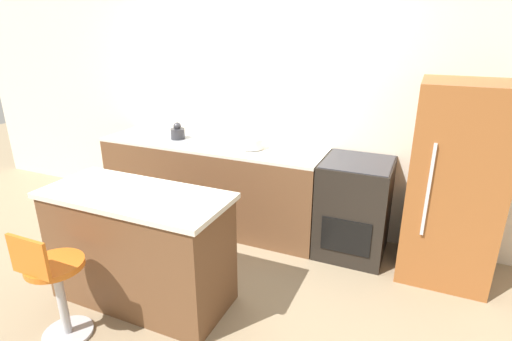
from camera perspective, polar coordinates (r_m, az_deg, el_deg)
The scene contains 9 objects.
ground_plane at distance 4.10m, azimuth -3.99°, elevation -10.19°, with size 14.00×14.00×0.00m, color #998466.
wall_back at distance 4.23m, azimuth -0.05°, elevation 9.70°, with size 8.00×0.06×2.60m.
back_counter at distance 4.32m, azimuth -6.29°, elevation -1.88°, with size 2.39×0.64×0.92m.
kitchen_island at distance 3.24m, azimuth -16.23°, elevation -10.47°, with size 1.42×0.63×0.91m.
oven_range at distance 3.85m, azimuth 13.81°, elevation -5.19°, with size 0.62×0.65×0.92m.
refrigerator at distance 3.66m, azimuth 26.45°, elevation -1.72°, with size 0.70×0.70×1.66m.
stool_chair at distance 3.07m, azimuth -26.76°, elevation -14.51°, with size 0.38×0.38×0.85m.
kettle at distance 4.35m, azimuth -11.13°, elevation 5.37°, with size 0.15×0.15×0.18m.
mixing_bowl at distance 3.94m, azimuth -0.58°, elevation 3.92°, with size 0.22×0.22×0.10m.
Camera 1 is at (1.68, -3.12, 2.06)m, focal length 28.00 mm.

